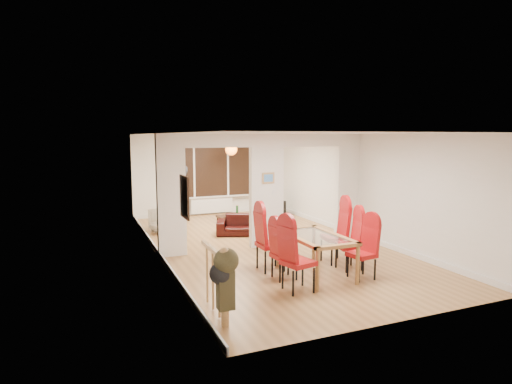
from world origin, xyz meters
TOP-DOWN VIEW (x-y plane):
  - floor at (0.00, 0.00)m, footprint 5.00×9.00m
  - room_walls at (0.00, 0.00)m, footprint 5.00×9.00m
  - divider_wall at (0.00, 0.00)m, footprint 5.00×0.18m
  - bay_window_blinds at (0.00, 4.44)m, footprint 3.00×0.08m
  - radiator at (0.00, 4.40)m, footprint 1.40×0.08m
  - pendant_light at (0.30, 3.30)m, footprint 0.36×0.36m
  - stair_newel at (-2.25, -3.20)m, footprint 0.40×1.20m
  - wall_poster at (-2.47, -2.40)m, footprint 0.04×0.52m
  - pillar_photo at (0.00, -0.10)m, footprint 0.30×0.03m
  - dining_table at (-0.02, -2.28)m, footprint 0.89×1.59m
  - dining_chair_la at (-0.71, -2.90)m, footprint 0.55×0.55m
  - dining_chair_lb at (-0.65, -2.27)m, footprint 0.44×0.44m
  - dining_chair_lc at (-0.67, -1.71)m, footprint 0.48×0.48m
  - dining_chair_ra at (0.63, -2.78)m, footprint 0.48×0.48m
  - dining_chair_rb at (0.74, -2.24)m, footprint 0.51×0.51m
  - dining_chair_rc at (0.75, -1.75)m, footprint 0.55×0.55m
  - sofa at (0.10, 1.23)m, footprint 1.89×1.29m
  - armchair at (-1.92, 2.38)m, footprint 0.83×0.84m
  - person at (-1.52, 2.20)m, footprint 0.75×0.59m
  - television at (1.86, 3.47)m, footprint 0.88×0.26m
  - coffee_table at (0.20, 2.80)m, footprint 1.03×0.59m
  - bottle at (0.33, 2.89)m, footprint 0.07×0.07m
  - bowl at (0.21, 2.88)m, footprint 0.21×0.21m
  - shoes at (0.08, -0.33)m, footprint 0.26×0.28m

SIDE VIEW (x-z plane):
  - floor at x=0.00m, z-range -0.01..0.01m
  - shoes at x=0.08m, z-range 0.00..0.11m
  - coffee_table at x=0.20m, z-range 0.00..0.23m
  - bowl at x=0.21m, z-range 0.23..0.28m
  - television at x=1.86m, z-range 0.00..0.51m
  - sofa at x=0.10m, z-range 0.00..0.51m
  - radiator at x=0.00m, z-range 0.05..0.55m
  - armchair at x=-1.92m, z-range 0.00..0.63m
  - bottle at x=0.33m, z-range 0.23..0.50m
  - dining_table at x=-0.02m, z-range 0.00..0.75m
  - dining_chair_lb at x=-0.65m, z-range 0.00..1.01m
  - dining_chair_ra at x=0.63m, z-range 0.00..1.05m
  - dining_chair_rb at x=0.74m, z-range 0.00..1.08m
  - stair_newel at x=-2.25m, z-range 0.00..1.10m
  - dining_chair_la at x=-0.71m, z-range 0.00..1.15m
  - dining_chair_lc at x=-0.67m, z-range 0.00..1.18m
  - dining_chair_rc at x=0.75m, z-range 0.00..1.19m
  - person at x=-1.52m, z-range 0.00..1.79m
  - room_walls at x=0.00m, z-range 0.00..2.60m
  - divider_wall at x=0.00m, z-range 0.00..2.60m
  - bay_window_blinds at x=0.00m, z-range 0.60..2.40m
  - wall_poster at x=-2.47m, z-range 1.27..1.94m
  - pillar_photo at x=0.00m, z-range 1.48..1.73m
  - pendant_light at x=0.30m, z-range 1.97..2.33m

